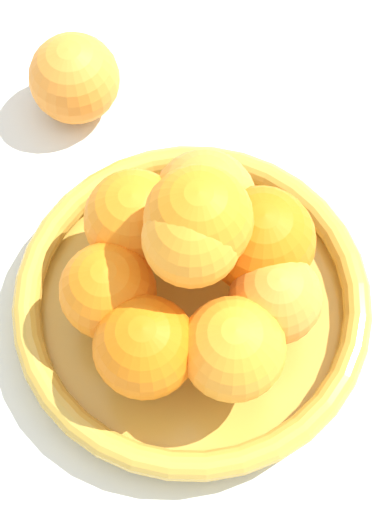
# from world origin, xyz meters

# --- Properties ---
(ground_plane) EXTENTS (4.00, 4.00, 0.00)m
(ground_plane) POSITION_xyz_m (0.00, 0.00, 0.00)
(ground_plane) COLOR silver
(fruit_bowl) EXTENTS (0.27, 0.27, 0.04)m
(fruit_bowl) POSITION_xyz_m (0.00, 0.00, 0.02)
(fruit_bowl) COLOR gold
(fruit_bowl) RESTS_ON ground_plane
(orange_pile) EXTENTS (0.18, 0.19, 0.13)m
(orange_pile) POSITION_xyz_m (0.00, 0.00, 0.08)
(orange_pile) COLOR orange
(orange_pile) RESTS_ON fruit_bowl
(stray_orange) EXTENTS (0.08, 0.08, 0.08)m
(stray_orange) POSITION_xyz_m (-0.00, 0.22, 0.04)
(stray_orange) COLOR orange
(stray_orange) RESTS_ON ground_plane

